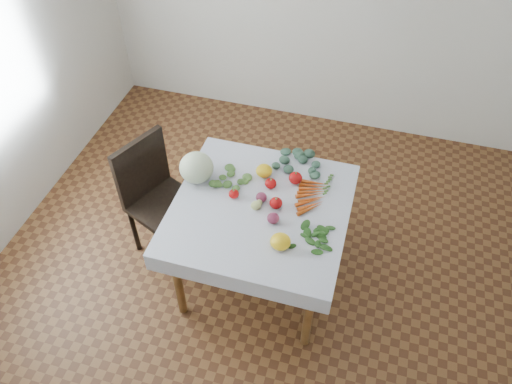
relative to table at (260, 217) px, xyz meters
The scene contains 18 objects.
ground 0.65m from the table, ahead, with size 4.00×4.00×0.00m, color brown.
table is the anchor object (origin of this frame).
tablecloth 0.10m from the table, ahead, with size 1.12×1.12×0.01m, color silver.
chair 0.82m from the table, behind, with size 0.58×0.58×0.97m.
cabbage 0.54m from the table, 164.60° to the left, with size 0.23×0.23×0.21m, color silver.
tomato_a 0.24m from the table, 85.13° to the left, with size 0.08×0.08×0.07m, color #AC0B0D.
tomato_b 0.36m from the table, 59.72° to the left, with size 0.09×0.09×0.08m, color #AC0B0D.
tomato_c 0.24m from the table, 169.22° to the left, with size 0.07×0.07×0.06m, color #AC0B0D.
tomato_d 0.17m from the table, 16.74° to the left, with size 0.08×0.08×0.07m, color #AC0B0D.
heirloom_back 0.33m from the table, 100.91° to the left, with size 0.11×0.11×0.08m, color yellow.
heirloom_front 0.37m from the table, 53.54° to the right, with size 0.12×0.12×0.09m, color yellow.
onion_a 0.15m from the table, 99.48° to the left, with size 0.07×0.07×0.06m, color #561832.
onion_b 0.20m from the table, 41.41° to the right, with size 0.08×0.08×0.07m, color #561832.
tomatillo_cluster 0.15m from the table, 161.36° to the right, with size 0.09×0.11×0.05m.
carrot_bunch 0.37m from the table, 31.11° to the left, with size 0.19×0.34×0.03m.
kale_bunch 0.50m from the table, 73.45° to the left, with size 0.30×0.26×0.04m.
basil_bunch 0.44m from the table, 21.66° to the right, with size 0.27×0.23×0.01m.
dill_bunch 0.33m from the table, 140.81° to the left, with size 0.23×0.22×0.03m.
Camera 1 is at (0.57, -2.07, 3.14)m, focal length 35.00 mm.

